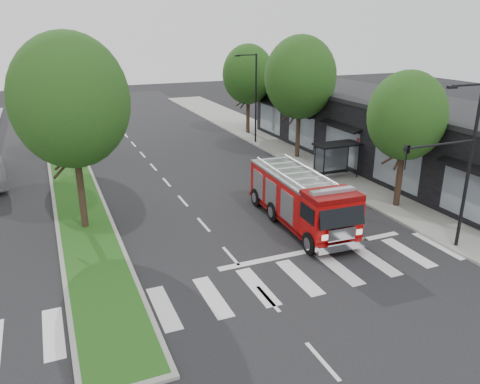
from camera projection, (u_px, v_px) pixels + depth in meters
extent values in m
plane|color=black|center=(231.00, 256.00, 22.13)|extent=(140.00, 140.00, 0.00)
cube|color=gray|center=(335.00, 169.00, 35.37)|extent=(5.00, 80.00, 0.15)
cube|color=gray|center=(69.00, 168.00, 35.51)|extent=(3.00, 50.00, 0.14)
cube|color=#1C4413|center=(69.00, 167.00, 35.49)|extent=(2.60, 49.50, 0.02)
cube|color=black|center=(386.00, 132.00, 36.21)|extent=(8.00, 30.00, 5.00)
cylinder|color=black|center=(324.00, 167.00, 31.73)|extent=(0.08, 0.08, 2.50)
cylinder|color=black|center=(358.00, 162.00, 32.76)|extent=(0.08, 0.08, 2.50)
cylinder|color=black|center=(314.00, 162.00, 32.77)|extent=(0.08, 0.08, 2.50)
cylinder|color=black|center=(348.00, 158.00, 33.80)|extent=(0.08, 0.08, 2.50)
cube|color=black|center=(337.00, 144.00, 32.33)|extent=(3.20, 1.60, 0.12)
cube|color=#8C99A5|center=(331.00, 159.00, 33.35)|extent=(2.80, 0.04, 1.80)
cube|color=black|center=(335.00, 172.00, 33.00)|extent=(2.40, 0.40, 0.08)
cylinder|color=black|center=(399.00, 178.00, 27.46)|extent=(0.36, 0.36, 3.74)
ellipsoid|color=#103B12|center=(407.00, 116.00, 26.23)|extent=(4.40, 4.40, 5.06)
cylinder|color=black|center=(298.00, 132.00, 37.76)|extent=(0.36, 0.36, 4.40)
ellipsoid|color=#103B12|center=(300.00, 77.00, 36.31)|extent=(5.60, 5.60, 6.44)
cylinder|color=black|center=(248.00, 114.00, 46.51)|extent=(0.36, 0.36, 3.96)
ellipsoid|color=#103B12|center=(248.00, 74.00, 45.21)|extent=(5.00, 5.00, 5.75)
cylinder|color=black|center=(81.00, 188.00, 24.35)|extent=(0.36, 0.36, 4.62)
ellipsoid|color=#103B12|center=(70.00, 101.00, 22.84)|extent=(5.80, 5.80, 6.67)
cylinder|color=black|center=(64.00, 135.00, 36.53)|extent=(0.36, 0.36, 4.40)
ellipsoid|color=#103B12|center=(57.00, 79.00, 35.09)|extent=(5.60, 5.60, 6.44)
cylinder|color=black|center=(469.00, 170.00, 21.61)|extent=(0.16, 0.16, 8.00)
cylinder|color=black|center=(468.00, 85.00, 19.97)|extent=(1.80, 0.10, 0.10)
cube|color=black|center=(452.00, 87.00, 19.66)|extent=(0.45, 0.20, 0.12)
cylinder|color=black|center=(440.00, 144.00, 20.40)|extent=(4.00, 0.10, 0.10)
imported|color=black|center=(407.00, 157.00, 19.88)|extent=(0.18, 0.22, 1.10)
cylinder|color=black|center=(256.00, 100.00, 41.99)|extent=(0.16, 0.16, 8.00)
cylinder|color=black|center=(247.00, 55.00, 40.35)|extent=(1.80, 0.10, 0.10)
cube|color=black|center=(237.00, 56.00, 40.04)|extent=(0.45, 0.20, 0.12)
cube|color=#670505|center=(299.00, 215.00, 25.60)|extent=(2.94, 8.65, 0.25)
cube|color=#9F0808|center=(294.00, 192.00, 25.96)|extent=(2.84, 6.62, 2.03)
cube|color=#9F0808|center=(330.00, 218.00, 22.46)|extent=(2.62, 1.95, 2.13)
cube|color=#B2B2B7|center=(294.00, 174.00, 25.60)|extent=(2.84, 6.62, 0.12)
cylinder|color=#B2B2B7|center=(279.00, 172.00, 25.24)|extent=(0.39, 6.10, 0.10)
cylinder|color=#B2B2B7|center=(309.00, 168.00, 25.83)|extent=(0.39, 6.10, 0.10)
cube|color=silver|center=(342.00, 246.00, 21.75)|extent=(2.66, 0.48, 0.36)
cube|color=#8C99A5|center=(332.00, 191.00, 22.00)|extent=(2.25, 0.46, 0.18)
cylinder|color=black|center=(311.00, 243.00, 22.15)|extent=(0.41, 1.13, 1.12)
cylinder|color=black|center=(353.00, 236.00, 22.91)|extent=(0.41, 1.13, 1.12)
cylinder|color=black|center=(274.00, 212.00, 25.92)|extent=(0.41, 1.13, 1.12)
cylinder|color=black|center=(311.00, 206.00, 26.69)|extent=(0.41, 1.13, 1.12)
cylinder|color=black|center=(257.00, 197.00, 28.08)|extent=(0.41, 1.13, 1.12)
cylinder|color=black|center=(292.00, 193.00, 28.84)|extent=(0.41, 1.13, 1.12)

